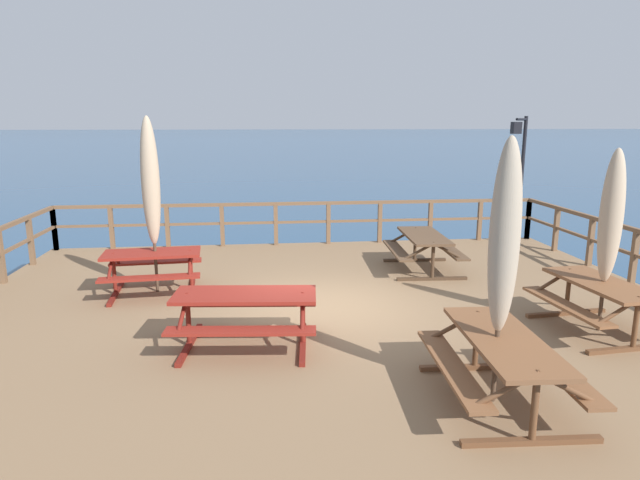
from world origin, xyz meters
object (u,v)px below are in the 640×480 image
object	(u,v)px
picnic_table_mid_left	(424,244)
picnic_table_front_left	(503,355)
picnic_table_back_right	(152,263)
lamp_post_hooked	(520,161)
picnic_table_mid_right	(600,296)
patio_umbrella_tall_front	(151,182)
picnic_table_mid_centre	(245,308)
patio_umbrella_short_back	(505,238)
patio_umbrella_tall_back_right	(611,217)

from	to	relation	value
picnic_table_mid_left	picnic_table_front_left	bearing A→B (deg)	-98.00
picnic_table_back_right	lamp_post_hooked	world-z (taller)	lamp_post_hooked
picnic_table_mid_right	patio_umbrella_tall_front	xyz separation A→B (m)	(-6.87, 2.71, 1.46)
picnic_table_mid_centre	lamp_post_hooked	distance (m)	8.85
picnic_table_mid_right	patio_umbrella_short_back	bearing A→B (deg)	-142.92
picnic_table_mid_centre	lamp_post_hooked	world-z (taller)	lamp_post_hooked
picnic_table_mid_right	patio_umbrella_tall_back_right	xyz separation A→B (m)	(0.05, 0.03, 1.16)
patio_umbrella_short_back	picnic_table_mid_centre	bearing A→B (deg)	146.49
picnic_table_back_right	lamp_post_hooked	bearing A→B (deg)	20.20
picnic_table_front_left	picnic_table_mid_right	bearing A→B (deg)	38.33
picnic_table_back_right	patio_umbrella_tall_back_right	xyz separation A→B (m)	(6.97, -2.61, 1.17)
picnic_table_mid_left	picnic_table_mid_centre	size ratio (longest dim) A/B	0.94
picnic_table_mid_centre	picnic_table_mid_left	bearing A→B (deg)	44.88
picnic_table_back_right	picnic_table_mid_left	distance (m)	5.43
picnic_table_back_right	picnic_table_mid_centre	distance (m)	3.14
picnic_table_front_left	patio_umbrella_short_back	size ratio (longest dim) A/B	0.70
picnic_table_back_right	picnic_table_mid_left	bearing A→B (deg)	10.34
picnic_table_mid_left	lamp_post_hooked	xyz separation A→B (m)	(2.99, 2.09, 1.56)
picnic_table_mid_right	picnic_table_mid_left	world-z (taller)	same
picnic_table_front_left	patio_umbrella_short_back	xyz separation A→B (m)	(-0.06, 0.04, 1.30)
picnic_table_back_right	lamp_post_hooked	xyz separation A→B (m)	(8.33, 3.07, 1.56)
patio_umbrella_tall_back_right	lamp_post_hooked	distance (m)	5.85
picnic_table_mid_right	picnic_table_mid_centre	distance (m)	5.18
picnic_table_back_right	picnic_table_mid_right	size ratio (longest dim) A/B	0.94
patio_umbrella_short_back	picnic_table_mid_left	bearing A→B (deg)	81.33
patio_umbrella_tall_front	picnic_table_front_left	bearing A→B (deg)	-45.24
picnic_table_front_left	picnic_table_mid_centre	xyz separation A→B (m)	(-2.84, 1.88, -0.00)
picnic_table_front_left	picnic_table_mid_left	size ratio (longest dim) A/B	1.07
patio_umbrella_tall_front	picnic_table_mid_centre	bearing A→B (deg)	-57.91
picnic_table_front_left	patio_umbrella_tall_back_right	bearing A→B (deg)	38.16
picnic_table_mid_right	picnic_table_mid_centre	bearing A→B (deg)	179.73
picnic_table_front_left	picnic_table_mid_left	distance (m)	5.52
patio_umbrella_tall_back_right	patio_umbrella_short_back	world-z (taller)	patio_umbrella_short_back
picnic_table_mid_centre	patio_umbrella_tall_front	bearing A→B (deg)	122.09
patio_umbrella_tall_front	patio_umbrella_short_back	xyz separation A→B (m)	(4.46, -4.52, -0.15)
picnic_table_front_left	lamp_post_hooked	xyz separation A→B (m)	(3.76, 7.56, 1.55)
picnic_table_mid_right	picnic_table_mid_left	xyz separation A→B (m)	(-1.57, 3.62, 0.00)
picnic_table_front_left	picnic_table_mid_centre	size ratio (longest dim) A/B	1.00
picnic_table_front_left	patio_umbrella_tall_front	bearing A→B (deg)	134.76
patio_umbrella_tall_front	patio_umbrella_tall_back_right	xyz separation A→B (m)	(6.92, -2.68, -0.29)
picnic_table_mid_centre	picnic_table_mid_right	bearing A→B (deg)	-0.27
patio_umbrella_tall_front	picnic_table_back_right	bearing A→B (deg)	-125.80
picnic_table_mid_left	patio_umbrella_short_back	bearing A→B (deg)	-98.67
picnic_table_mid_left	patio_umbrella_short_back	xyz separation A→B (m)	(-0.83, -5.43, 1.30)
picnic_table_mid_right	picnic_table_mid_left	distance (m)	3.95
picnic_table_mid_centre	patio_umbrella_tall_back_right	distance (m)	5.36
picnic_table_mid_right	picnic_table_mid_centre	size ratio (longest dim) A/B	0.93
picnic_table_mid_left	picnic_table_mid_right	bearing A→B (deg)	-66.48
picnic_table_mid_left	patio_umbrella_short_back	size ratio (longest dim) A/B	0.66
picnic_table_mid_left	patio_umbrella_short_back	world-z (taller)	patio_umbrella_short_back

